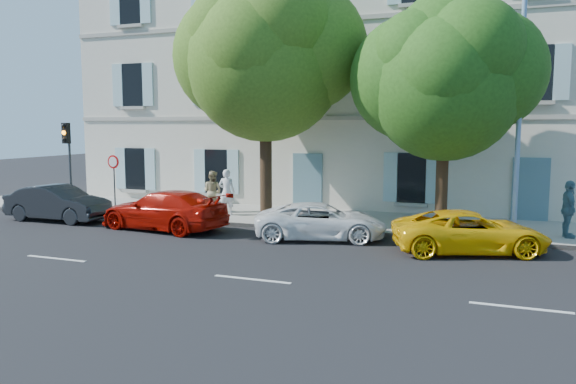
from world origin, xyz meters
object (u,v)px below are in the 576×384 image
at_px(traffic_light, 68,147).
at_px(pedestrian_b, 212,191).
at_px(car_white_coupe, 321,221).
at_px(street_lamp, 520,97).
at_px(tree_right, 445,86).
at_px(pedestrian_a, 227,192).
at_px(tree_left, 265,63).
at_px(car_red_coupe, 164,210).
at_px(car_yellow_supercar, 470,232).
at_px(road_sign, 114,171).
at_px(pedestrian_c, 569,209).
at_px(car_dark_sedan, 58,203).

relative_size(traffic_light, pedestrian_b, 2.16).
distance_m(car_white_coupe, street_lamp, 7.24).
relative_size(tree_right, street_lamp, 0.96).
bearing_deg(pedestrian_a, pedestrian_b, -38.29).
bearing_deg(tree_right, tree_left, 174.46).
xyz_separation_m(car_red_coupe, tree_left, (2.82, 2.62, 5.28)).
bearing_deg(pedestrian_b, car_yellow_supercar, 167.63).
xyz_separation_m(car_white_coupe, traffic_light, (-11.48, 1.39, 2.20)).
relative_size(traffic_light, pedestrian_a, 2.00).
distance_m(road_sign, street_lamp, 15.32).
relative_size(pedestrian_a, pedestrian_c, 1.00).
xyz_separation_m(traffic_light, pedestrian_a, (6.77, 1.17, -1.73)).
bearing_deg(car_dark_sedan, car_white_coupe, -88.72).
relative_size(car_white_coupe, pedestrian_b, 2.53).
height_order(street_lamp, pedestrian_b, street_lamp).
bearing_deg(traffic_light, road_sign, 0.04).
distance_m(car_white_coupe, traffic_light, 11.77).
distance_m(car_white_coupe, tree_left, 6.52).
bearing_deg(car_yellow_supercar, car_white_coupe, 66.36).
xyz_separation_m(tree_right, road_sign, (-12.82, -0.24, -3.11)).
distance_m(car_red_coupe, traffic_light, 6.37).
bearing_deg(pedestrian_b, pedestrian_c, -177.40).
distance_m(tree_left, street_lamp, 8.92).
relative_size(car_dark_sedan, pedestrian_b, 2.49).
xyz_separation_m(traffic_light, pedestrian_c, (18.96, 0.93, -1.73)).
height_order(car_red_coupe, car_yellow_supercar, car_red_coupe).
height_order(car_yellow_supercar, tree_left, tree_left).
bearing_deg(tree_left, pedestrian_b, 163.10).
height_order(car_yellow_supercar, road_sign, road_sign).
relative_size(car_white_coupe, tree_left, 0.47).
relative_size(car_dark_sedan, tree_left, 0.46).
distance_m(car_white_coupe, pedestrian_c, 7.85).
xyz_separation_m(car_dark_sedan, traffic_light, (-0.88, 1.63, 2.10)).
bearing_deg(car_dark_sedan, car_red_coupe, -91.43).
xyz_separation_m(car_yellow_supercar, pedestrian_a, (-9.36, 2.88, 0.44)).
height_order(tree_left, traffic_light, tree_left).
relative_size(car_dark_sedan, car_red_coupe, 0.87).
bearing_deg(pedestrian_a, car_yellow_supercar, 154.82).
xyz_separation_m(car_dark_sedan, tree_right, (14.23, 1.87, 4.27)).
bearing_deg(street_lamp, pedestrian_a, 173.97).
bearing_deg(pedestrian_c, tree_left, 80.91).
relative_size(car_white_coupe, traffic_light, 1.17).
xyz_separation_m(traffic_light, pedestrian_b, (5.84, 1.71, -1.80)).
height_order(tree_left, tree_right, tree_left).
xyz_separation_m(pedestrian_a, pedestrian_b, (-0.93, 0.54, -0.07)).
height_order(car_white_coupe, pedestrian_a, pedestrian_a).
bearing_deg(street_lamp, pedestrian_b, 171.79).
distance_m(street_lamp, pedestrian_a, 11.21).
xyz_separation_m(road_sign, street_lamp, (15.07, 0.05, 2.72)).
bearing_deg(car_white_coupe, car_red_coupe, 77.95).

